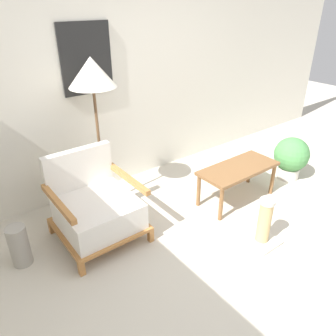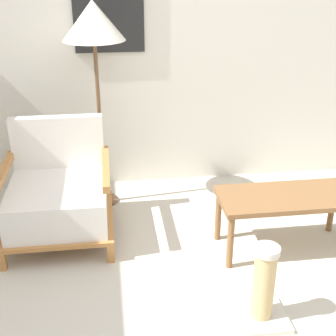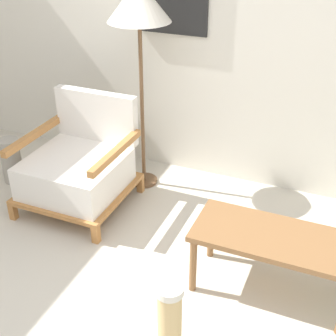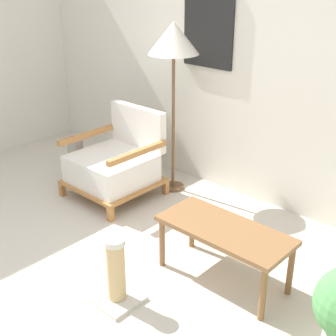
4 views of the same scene
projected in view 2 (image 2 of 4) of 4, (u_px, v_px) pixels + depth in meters
name	position (u px, v px, depth m)	size (l,w,h in m)	color
wall_back	(160.00, 30.00, 3.84)	(8.00, 0.09, 2.70)	silver
armchair	(58.00, 196.00, 3.39)	(0.77, 0.77, 0.83)	#B2753D
floor_lamp	(94.00, 26.00, 3.38)	(0.46, 0.46, 1.63)	brown
coffee_table	(287.00, 202.00, 3.21)	(0.95, 0.43, 0.43)	brown
scratching_post	(263.00, 291.00, 2.63)	(0.30, 0.30, 0.49)	beige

